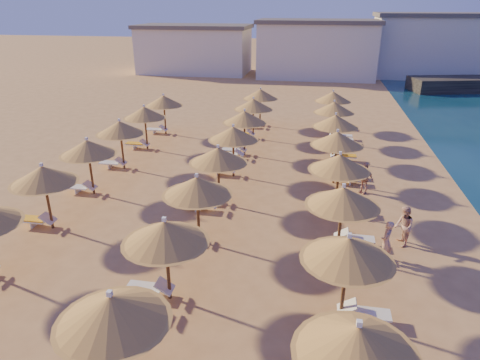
% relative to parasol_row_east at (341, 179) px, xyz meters
% --- Properties ---
extents(ground, '(220.00, 220.00, 0.00)m').
position_rel_parasol_row_east_xyz_m(ground, '(-3.27, -1.99, -2.51)').
color(ground, tan).
rests_on(ground, ground).
extents(hotel_blocks, '(47.77, 11.51, 8.10)m').
position_rel_parasol_row_east_xyz_m(hotel_blocks, '(-1.13, 44.10, 1.19)').
color(hotel_blocks, silver).
rests_on(hotel_blocks, ground).
extents(parasol_row_east, '(2.85, 36.65, 3.08)m').
position_rel_parasol_row_east_xyz_m(parasol_row_east, '(0.00, 0.00, 0.00)').
color(parasol_row_east, brown).
rests_on(parasol_row_east, ground).
extents(parasol_row_west, '(2.85, 36.65, 3.08)m').
position_rel_parasol_row_east_xyz_m(parasol_row_west, '(-5.67, 0.00, 0.00)').
color(parasol_row_west, brown).
rests_on(parasol_row_west, ground).
extents(parasol_row_inland, '(2.85, 25.39, 3.08)m').
position_rel_parasol_row_east_xyz_m(parasol_row_inland, '(-12.42, 1.88, 0.00)').
color(parasol_row_inland, brown).
rests_on(parasol_row_inland, ground).
extents(loungers, '(15.45, 34.38, 0.66)m').
position_rel_parasol_row_east_xyz_m(loungers, '(-4.85, 0.22, -2.17)').
color(loungers, white).
rests_on(loungers, ground).
extents(beachgoer_b, '(0.76, 0.92, 1.72)m').
position_rel_parasol_row_east_xyz_m(beachgoer_b, '(2.63, -0.61, -1.65)').
color(beachgoer_b, tan).
rests_on(beachgoer_b, ground).
extents(beachgoer_a, '(0.58, 0.71, 1.68)m').
position_rel_parasol_row_east_xyz_m(beachgoer_a, '(1.78, -1.92, -1.67)').
color(beachgoer_a, tan).
rests_on(beachgoer_a, ground).
extents(beachgoer_c, '(1.05, 0.92, 1.69)m').
position_rel_parasol_row_east_xyz_m(beachgoer_c, '(1.50, 4.53, -1.66)').
color(beachgoer_c, tan).
rests_on(beachgoer_c, ground).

